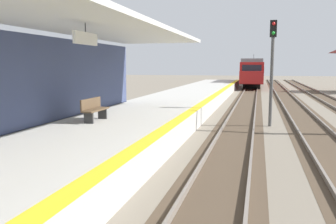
# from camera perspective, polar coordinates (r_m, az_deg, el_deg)

# --- Properties ---
(station_platform) EXTENTS (5.00, 80.00, 0.91)m
(station_platform) POSITION_cam_1_polar(r_m,az_deg,el_deg) (14.69, -6.98, -2.68)
(station_platform) COLOR #B7B5AD
(station_platform) RESTS_ON ground
(track_pair_nearest_platform) EXTENTS (2.34, 120.00, 0.16)m
(track_pair_nearest_platform) POSITION_cam_1_polar(r_m,az_deg,el_deg) (17.73, 11.29, -2.33)
(track_pair_nearest_platform) COLOR #4C3D2D
(track_pair_nearest_platform) RESTS_ON ground
(track_pair_middle) EXTENTS (2.34, 120.00, 0.16)m
(track_pair_middle) POSITION_cam_1_polar(r_m,az_deg,el_deg) (17.89, 22.24, -2.66)
(track_pair_middle) COLOR #4C3D2D
(track_pair_middle) RESTS_ON ground
(approaching_train) EXTENTS (2.93, 19.60, 4.76)m
(approaching_train) POSITION_cam_1_polar(r_m,az_deg,el_deg) (53.30, 13.48, 6.39)
(approaching_train) COLOR maroon
(approaching_train) RESTS_ON ground
(rail_signal_post) EXTENTS (0.32, 0.34, 5.20)m
(rail_signal_post) POSITION_cam_1_polar(r_m,az_deg,el_deg) (18.29, 16.38, 7.71)
(rail_signal_post) COLOR #4C4C4C
(rail_signal_post) RESTS_ON ground
(platform_bench) EXTENTS (0.45, 1.60, 0.88)m
(platform_bench) POSITION_cam_1_polar(r_m,az_deg,el_deg) (13.93, -11.80, 0.50)
(platform_bench) COLOR brown
(platform_bench) RESTS_ON station_platform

